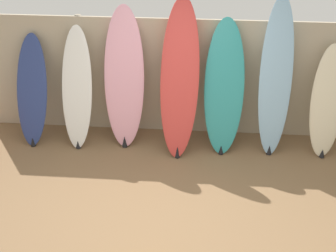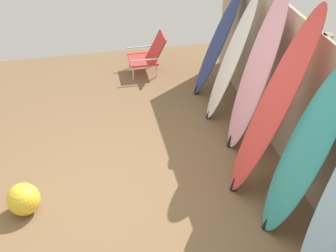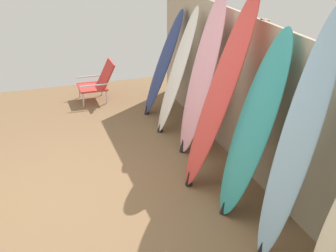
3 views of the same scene
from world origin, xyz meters
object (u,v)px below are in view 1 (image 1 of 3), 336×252
Objects in this scene: surfboard_navy_0 at (32,91)px; surfboard_teal_4 at (224,88)px; surfboard_red_3 at (180,80)px; surfboard_white_1 at (77,89)px; surfboard_skyblue_5 at (276,80)px; surfboard_cream_6 at (327,102)px; surfboard_pink_2 at (124,79)px.

surfboard_teal_4 is at bearing 0.07° from surfboard_navy_0.
surfboard_navy_0 is 0.84× the size of surfboard_teal_4.
surfboard_red_3 is (2.16, -0.07, 0.29)m from surfboard_navy_0.
surfboard_white_1 is 0.80× the size of surfboard_red_3.
surfboard_skyblue_5 is 1.40× the size of surfboard_cream_6.
surfboard_pink_2 is at bearing 2.12° from surfboard_navy_0.
surfboard_red_3 is at bearing -173.30° from surfboard_teal_4.
surfboard_white_1 reaches higher than surfboard_navy_0.
surfboard_red_3 is 2.09m from surfboard_cream_6.
surfboard_red_3 reaches higher than surfboard_teal_4.
surfboard_red_3 is at bearing -1.69° from surfboard_white_1.
surfboard_white_1 is 2.11m from surfboard_teal_4.
surfboard_navy_0 is at bearing 178.15° from surfboard_red_3.
surfboard_white_1 is 0.92× the size of surfboard_teal_4.
surfboard_teal_4 reaches higher than surfboard_cream_6.
surfboard_navy_0 is at bearing 179.95° from surfboard_cream_6.
surfboard_skyblue_5 is at bearing -0.94° from surfboard_pink_2.
surfboard_red_3 reaches higher than surfboard_pink_2.
surfboard_white_1 reaches higher than surfboard_cream_6.
surfboard_teal_4 is (2.79, 0.00, 0.15)m from surfboard_navy_0.
surfboard_cream_6 is (2.07, 0.07, -0.30)m from surfboard_red_3.
surfboard_cream_6 is (1.45, -0.01, -0.16)m from surfboard_teal_4.
surfboard_skyblue_5 reaches higher than surfboard_navy_0.
surfboard_navy_0 is 1.01× the size of surfboard_cream_6.
surfboard_navy_0 is 1.38m from surfboard_pink_2.
surfboard_pink_2 is 0.81m from surfboard_red_3.
surfboard_white_1 is at bearing -179.20° from surfboard_teal_4.
surfboard_teal_4 is 1.20× the size of surfboard_cream_6.
surfboard_skyblue_5 is at bearing 0.26° from surfboard_navy_0.
surfboard_navy_0 reaches higher than surfboard_cream_6.
surfboard_white_1 is 1.10× the size of surfboard_cream_6.
surfboard_skyblue_5 is at bearing 178.49° from surfboard_cream_6.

